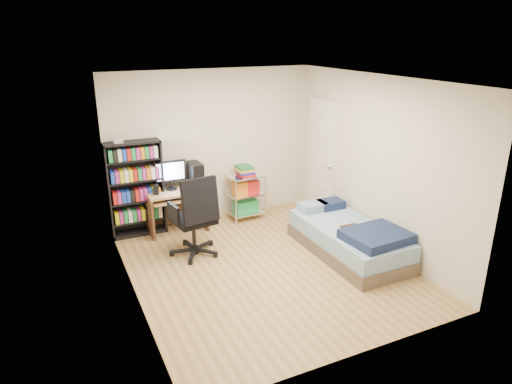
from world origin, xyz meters
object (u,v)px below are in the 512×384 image
computer_desk (181,193)px  bed (350,239)px  media_shelf (135,188)px  office_chair (195,230)px

computer_desk → bed: size_ratio=0.60×
bed → media_shelf: bearing=142.4°
media_shelf → office_chair: bearing=-61.5°
computer_desk → office_chair: office_chair is taller
media_shelf → bed: 3.32m
office_chair → bed: bearing=-32.4°
office_chair → bed: size_ratio=0.63×
computer_desk → bed: bearing=-44.7°
media_shelf → bed: media_shelf is taller
office_chair → bed: (2.01, -0.91, -0.14)m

